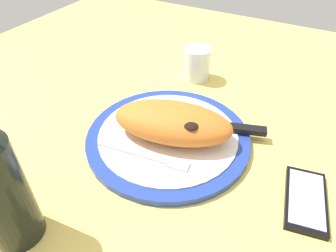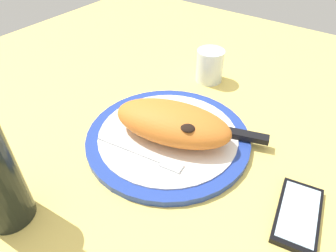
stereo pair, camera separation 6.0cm
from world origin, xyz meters
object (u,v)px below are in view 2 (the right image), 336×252
Objects in this scene: fork at (146,156)px; knife at (228,133)px; smartphone at (298,214)px; water_glass at (210,67)px; plate at (168,137)px; calzone at (171,123)px.

knife is (9.24, 14.26, 0.28)cm from fork.
fork is at bearing -169.55° from smartphone.
water_glass is (-14.87, 18.47, 1.46)cm from knife.
water_glass is at bearing 99.76° from fork.
water_glass reaches higher than smartphone.
plate is 1.44× the size of knife.
smartphone is (26.05, -2.25, -4.45)cm from calzone.
calzone is at bearing -18.19° from plate.
water_glass reaches higher than knife.
plate is 27.18cm from smartphone.
plate is 7.58cm from fork.
calzone is 7.83cm from fork.
smartphone is at bearing 10.45° from fork.
water_glass is at bearing 101.61° from plate.
smartphone is 1.67× the size of water_glass.
fork is at bearing -80.24° from water_glass.
plate is 2.36× the size of smartphone.
knife is 19.79cm from smartphone.
fork is (0.44, -7.49, 1.07)cm from plate.
calzone reaches higher than plate.
plate is at bearing 161.81° from calzone.
smartphone is (17.37, -9.35, -1.60)cm from knife.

